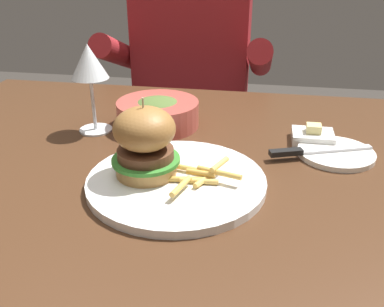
% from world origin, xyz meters
% --- Properties ---
extents(dining_table, '(1.17, 0.87, 0.74)m').
position_xyz_m(dining_table, '(0.00, 0.00, 0.65)').
color(dining_table, '#472B19').
rests_on(dining_table, ground).
extents(main_plate, '(0.29, 0.29, 0.01)m').
position_xyz_m(main_plate, '(0.02, -0.07, 0.75)').
color(main_plate, white).
rests_on(main_plate, dining_table).
extents(burger_sandwich, '(0.11, 0.11, 0.13)m').
position_xyz_m(burger_sandwich, '(-0.03, -0.07, 0.81)').
color(burger_sandwich, '#B78447').
rests_on(burger_sandwich, main_plate).
extents(fries_pile, '(0.12, 0.11, 0.03)m').
position_xyz_m(fries_pile, '(0.06, -0.08, 0.76)').
color(fries_pile, '#EABC5B').
rests_on(fries_pile, main_plate).
extents(wine_glass, '(0.07, 0.07, 0.18)m').
position_xyz_m(wine_glass, '(-0.19, 0.12, 0.88)').
color(wine_glass, silver).
rests_on(wine_glass, dining_table).
extents(bread_plate, '(0.14, 0.14, 0.01)m').
position_xyz_m(bread_plate, '(0.28, 0.08, 0.74)').
color(bread_plate, white).
rests_on(bread_plate, dining_table).
extents(table_knife, '(0.19, 0.08, 0.01)m').
position_xyz_m(table_knife, '(0.24, 0.06, 0.75)').
color(table_knife, silver).
rests_on(table_knife, bread_plate).
extents(butter_dish, '(0.08, 0.07, 0.04)m').
position_xyz_m(butter_dish, '(0.25, 0.14, 0.75)').
color(butter_dish, white).
rests_on(butter_dish, dining_table).
extents(soup_bowl, '(0.17, 0.17, 0.06)m').
position_xyz_m(soup_bowl, '(-0.07, 0.17, 0.77)').
color(soup_bowl, '#B24C42').
rests_on(soup_bowl, dining_table).
extents(diner_person, '(0.51, 0.36, 1.18)m').
position_xyz_m(diner_person, '(-0.09, 0.71, 0.56)').
color(diner_person, '#282833').
rests_on(diner_person, ground).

